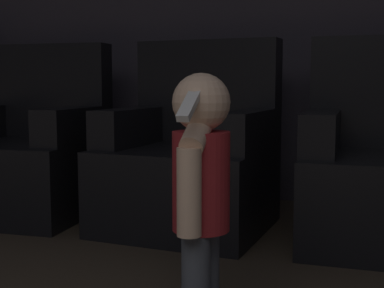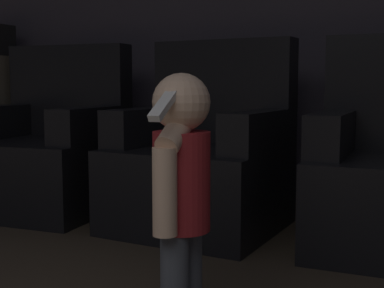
% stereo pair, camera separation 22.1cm
% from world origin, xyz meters
% --- Properties ---
extents(wall_back, '(8.40, 0.05, 2.60)m').
position_xyz_m(wall_back, '(0.00, 4.50, 1.30)').
color(wall_back, '#3D3842').
rests_on(wall_back, ground_plane).
extents(armchair_left, '(0.86, 0.83, 1.02)m').
position_xyz_m(armchair_left, '(-1.42, 3.68, 0.35)').
color(armchair_left, black).
rests_on(armchair_left, ground_plane).
extents(armchair_middle, '(0.89, 0.85, 1.02)m').
position_xyz_m(armchair_middle, '(-0.39, 3.68, 0.35)').
color(armchair_middle, black).
rests_on(armchair_middle, ground_plane).
extents(person_toddler, '(0.18, 0.32, 0.80)m').
position_xyz_m(person_toddler, '(0.01, 2.49, 0.47)').
color(person_toddler, '#474C56').
rests_on(person_toddler, ground_plane).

